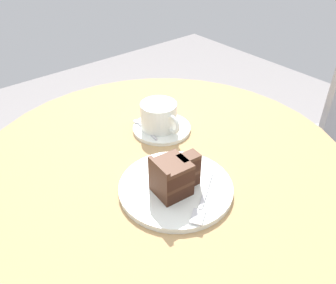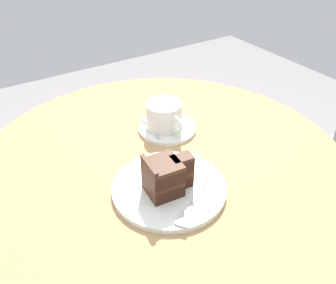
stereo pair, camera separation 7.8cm
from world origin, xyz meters
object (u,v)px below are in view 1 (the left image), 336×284
teaspoon (143,127)px  cake_plate (176,188)px  saucer (162,128)px  coffee_cup (159,115)px  cake_slice (174,176)px  fork (202,203)px  napkin (177,176)px

teaspoon → cake_plate: size_ratio=0.48×
teaspoon → cake_plate: teaspoon is taller
saucer → coffee_cup: 0.04m
coffee_cup → cake_slice: cake_slice is taller
teaspoon → fork: 0.30m
saucer → cake_plate: cake_plate is taller
saucer → fork: bearing=-23.4°
saucer → coffee_cup: size_ratio=1.20×
saucer → teaspoon: bearing=-127.1°
coffee_cup → napkin: coffee_cup is taller
fork → napkin: size_ratio=0.75×
saucer → fork: size_ratio=1.11×
cake_slice → fork: cake_slice is taller
coffee_cup → napkin: bearing=-26.5°
napkin → fork: bearing=-14.3°
teaspoon → coffee_cup: bearing=-122.6°
cake_slice → napkin: size_ratio=0.56×
coffee_cup → napkin: size_ratio=0.70×
coffee_cup → fork: coffee_cup is taller
saucer → teaspoon: teaspoon is taller
cake_plate → napkin: (-0.03, 0.03, -0.00)m
fork → napkin: fork is taller
teaspoon → cake_slice: size_ratio=1.13×
cake_plate → cake_slice: 0.04m
cake_plate → teaspoon: bearing=160.3°
cake_plate → cake_slice: bearing=-57.6°
cake_plate → cake_slice: size_ratio=2.37×
napkin → saucer: bearing=151.6°
saucer → napkin: bearing=-28.4°
coffee_cup → cake_plate: coffee_cup is taller
teaspoon → cake_plate: 0.23m
coffee_cup → cake_plate: (0.19, -0.11, -0.04)m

